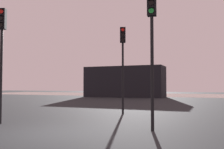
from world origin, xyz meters
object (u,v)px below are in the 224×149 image
Objects in this scene: traffic_light_center at (123,54)px; traffic_light_near_left at (2,44)px; distant_building at (125,82)px; traffic_light_near_right at (152,35)px.

traffic_light_center reaches higher than traffic_light_near_left.
traffic_light_near_left is (3.39, -26.00, 1.24)m from distant_building.
traffic_light_near_right reaches higher than traffic_light_center.
traffic_light_center is at bearing -71.16° from distant_building.
distant_building is 26.24m from traffic_light_near_left.
traffic_light_near_left is 6.46m from traffic_light_near_right.
traffic_light_center is 5.56m from traffic_light_near_right.
traffic_light_near_right reaches higher than distant_building.
traffic_light_near_right is (6.41, 0.77, 0.06)m from traffic_light_near_left.
traffic_light_near_right is at bearing 164.17° from traffic_light_near_left.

